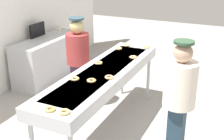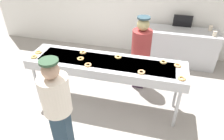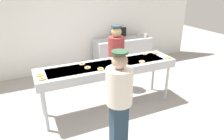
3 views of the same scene
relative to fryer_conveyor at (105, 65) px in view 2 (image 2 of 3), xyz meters
The scene contains 18 objects.
ground_plane 0.89m from the fryer_conveyor, ahead, with size 16.00×16.00×0.00m, color #9E9993.
fryer_conveyor is the anchor object (origin of this frame).
glazed_donut_0 0.99m from the fryer_conveyor, 11.32° to the left, with size 0.12×0.12×0.03m, color #DEB36A.
glazed_donut_1 0.51m from the fryer_conveyor, 159.90° to the left, with size 0.12×0.12×0.03m, color #E0B26B.
glazed_donut_2 0.45m from the fryer_conveyor, behind, with size 0.12×0.12×0.03m, color #E3AC61.
glazed_donut_3 1.27m from the fryer_conveyor, behind, with size 0.12×0.12×0.03m, color #E1B65D.
glazed_donut_4 0.33m from the fryer_conveyor, 138.87° to the right, with size 0.12×0.12×0.03m, color #E2A868.
glazed_donut_5 1.27m from the fryer_conveyor, behind, with size 0.12×0.12×0.03m, color #E5B76B.
glazed_donut_6 0.27m from the fryer_conveyor, 42.37° to the left, with size 0.12×0.12×0.03m, color #E0B764.
glazed_donut_7 0.68m from the fryer_conveyor, 17.02° to the right, with size 0.12×0.12×0.03m, color tan.
glazed_donut_8 1.21m from the fryer_conveyor, ahead, with size 0.12×0.12×0.03m, color #EBB16C.
glazed_donut_9 1.28m from the fryer_conveyor, ahead, with size 0.12×0.12×0.03m, color #E4AA5D.
worker_baker 0.90m from the fryer_conveyor, 54.35° to the left, with size 0.38×0.38×1.56m.
customer_waiting 1.19m from the fryer_conveyor, 105.84° to the right, with size 0.38×0.38×1.62m.
prep_counter 2.40m from the fryer_conveyor, 55.62° to the left, with size 1.75×0.60×0.88m, color #B7BABF.
paper_cup_0 2.88m from the fryer_conveyor, 46.75° to the left, with size 0.08×0.08×0.12m, color beige.
paper_cup_1 2.69m from the fryer_conveyor, 41.50° to the left, with size 0.08×0.08×0.12m, color beige.
menu_display 2.57m from the fryer_conveyor, 58.75° to the left, with size 0.44×0.04×0.28m, color black.
Camera 2 is at (0.85, -2.87, 2.81)m, focal length 32.85 mm.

